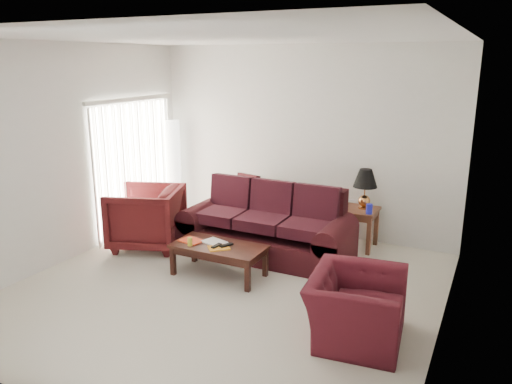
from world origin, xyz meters
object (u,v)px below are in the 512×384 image
sofa (266,223)px  coffee_table (219,260)px  floor_lamp (174,169)px  end_table (358,228)px  armchair_right (356,307)px  armchair_left (146,217)px

sofa → coffee_table: (-0.25, -0.89, -0.29)m
floor_lamp → end_table: bearing=-0.9°
armchair_right → coffee_table: 2.14m
end_table → floor_lamp: (-3.37, 0.05, 0.58)m
floor_lamp → coffee_table: floor_lamp is taller
armchair_right → coffee_table: (-2.02, 0.69, -0.13)m
end_table → armchair_right: armchair_right is taller
armchair_right → sofa: bearing=42.0°
armchair_right → coffee_table: size_ratio=0.86×
coffee_table → end_table: bearing=47.3°
end_table → coffee_table: end_table is taller
end_table → armchair_left: 3.19m
armchair_left → sofa: bearing=84.3°
armchair_left → coffee_table: (1.52, -0.43, -0.25)m
armchair_left → armchair_right: bearing=52.0°
sofa → coffee_table: sofa is taller
end_table → floor_lamp: floor_lamp is taller
armchair_left → floor_lamp: bearing=179.0°
sofa → coffee_table: 0.97m
floor_lamp → armchair_right: 4.82m
sofa → floor_lamp: 2.51m
sofa → coffee_table: bearing=-104.7°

